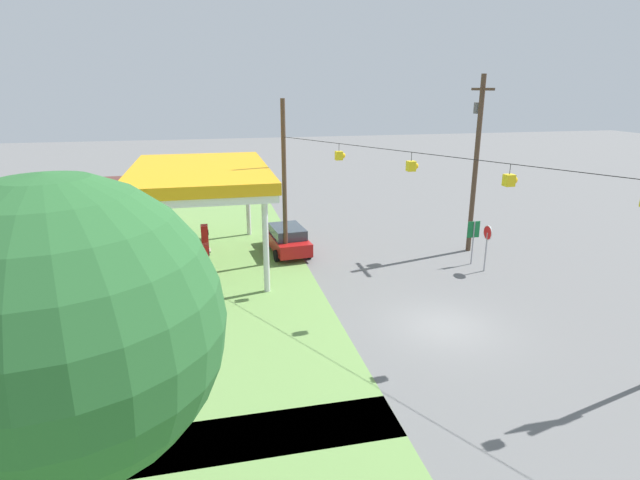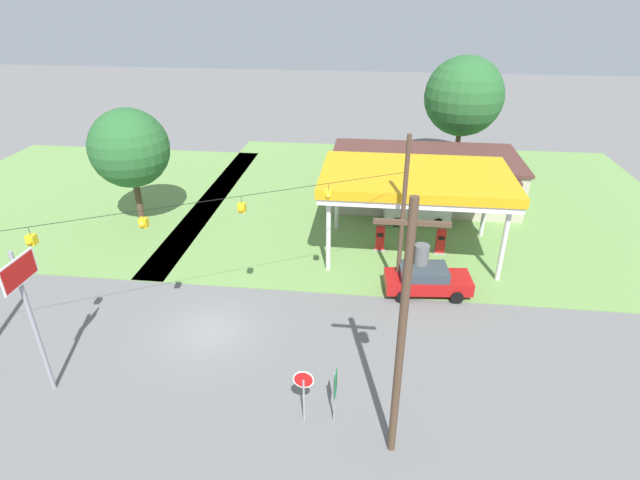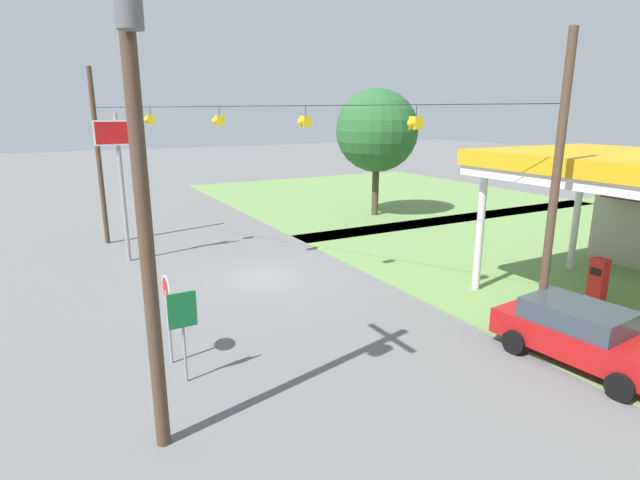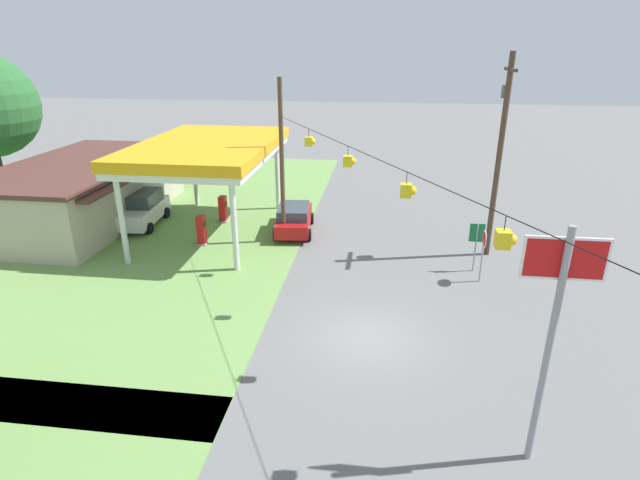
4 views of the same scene
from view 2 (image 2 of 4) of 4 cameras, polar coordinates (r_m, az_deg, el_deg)
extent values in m
plane|color=slate|center=(25.43, -12.54, -10.14)|extent=(160.00, 160.00, 0.00)
cube|color=#6B934C|center=(40.09, 12.51, 4.50)|extent=(36.00, 28.00, 0.04)
cube|color=#6B934C|center=(44.80, -25.82, 4.80)|extent=(24.00, 24.00, 0.04)
cube|color=silver|center=(30.22, 10.85, 6.32)|extent=(10.95, 6.82, 0.35)
cube|color=orange|center=(30.06, 10.92, 7.12)|extent=(11.15, 7.02, 0.55)
cylinder|color=silver|center=(28.64, 0.96, 0.38)|extent=(0.28, 0.28, 4.41)
cylinder|color=silver|center=(29.43, 20.20, -0.66)|extent=(0.28, 0.28, 4.41)
cylinder|color=silver|center=(33.71, 1.95, 4.71)|extent=(0.28, 0.28, 4.41)
cylinder|color=silver|center=(34.39, 18.39, 3.74)|extent=(0.28, 0.28, 4.41)
cube|color=#B2A893|center=(39.41, 11.68, 6.81)|extent=(13.73, 7.20, 3.39)
cube|color=#512D28|center=(38.82, 11.93, 9.31)|extent=(14.03, 7.50, 0.24)
cube|color=#512D28|center=(35.23, 12.31, 6.75)|extent=(12.35, 0.70, 0.20)
cube|color=gray|center=(32.01, 6.80, -1.04)|extent=(0.71, 0.56, 0.12)
cube|color=red|center=(31.63, 6.88, 0.25)|extent=(0.55, 0.40, 1.51)
cube|color=black|center=(31.31, 6.90, 0.57)|extent=(0.39, 0.03, 0.24)
cube|color=gray|center=(32.29, 13.47, -1.40)|extent=(0.71, 0.56, 0.12)
cube|color=red|center=(31.91, 13.62, -0.11)|extent=(0.55, 0.40, 1.51)
cube|color=black|center=(31.59, 13.72, 0.19)|extent=(0.39, 0.03, 0.24)
cube|color=#AD1414|center=(27.85, 12.19, -4.70)|extent=(4.77, 2.28, 0.72)
cube|color=#333D47|center=(27.47, 11.75, -3.57)|extent=(2.69, 1.93, 0.57)
cylinder|color=black|center=(29.12, 14.58, -4.30)|extent=(0.70, 0.28, 0.68)
cylinder|color=black|center=(27.58, 15.38, -6.36)|extent=(0.70, 0.28, 0.68)
cylinder|color=black|center=(28.60, 8.99, -4.32)|extent=(0.70, 0.28, 0.68)
cylinder|color=black|center=(27.02, 9.45, -6.43)|extent=(0.70, 0.28, 0.68)
cube|color=white|center=(35.97, 10.96, 3.29)|extent=(4.71, 2.18, 0.93)
cube|color=#333D47|center=(35.69, 11.52, 4.51)|extent=(2.64, 1.88, 0.75)
cylinder|color=black|center=(35.13, 8.79, 2.04)|extent=(0.69, 0.27, 0.68)
cylinder|color=black|center=(36.83, 8.52, 3.30)|extent=(0.69, 0.27, 0.68)
cylinder|color=black|center=(35.56, 13.35, 1.92)|extent=(0.69, 0.27, 0.68)
cylinder|color=black|center=(37.25, 12.88, 3.17)|extent=(0.69, 0.27, 0.68)
cylinder|color=#99999E|center=(19.98, -1.85, -17.85)|extent=(0.08, 0.08, 2.10)
cylinder|color=white|center=(19.25, -1.90, -15.65)|extent=(0.80, 0.03, 0.80)
cylinder|color=red|center=(19.25, -1.90, -15.65)|extent=(0.70, 0.03, 0.70)
cylinder|color=gray|center=(22.75, -29.88, -8.45)|extent=(0.18, 0.18, 6.58)
cube|color=white|center=(21.49, -31.18, -3.11)|extent=(0.06, 1.89, 1.05)
cube|color=red|center=(21.49, -31.18, -3.11)|extent=(0.07, 1.77, 0.93)
cylinder|color=gray|center=(19.86, 1.64, -17.59)|extent=(0.07, 0.07, 2.40)
cube|color=#146B33|center=(19.33, 1.82, -16.03)|extent=(0.04, 0.70, 0.90)
cylinder|color=#4C3828|center=(16.57, 9.25, -11.24)|extent=(0.28, 0.28, 9.98)
cube|color=#4C3828|center=(14.35, 10.49, 1.95)|extent=(2.20, 0.14, 0.14)
cylinder|color=#59595B|center=(14.83, 11.52, -1.62)|extent=(0.44, 0.44, 0.60)
cylinder|color=#4C3828|center=(26.24, 9.43, 2.62)|extent=(0.24, 0.24, 8.76)
cylinder|color=black|center=(22.02, -14.33, 4.11)|extent=(18.42, 10.02, 0.02)
cylinder|color=black|center=(22.35, -30.29, 0.88)|extent=(0.02, 0.02, 0.35)
cube|color=yellow|center=(22.50, -30.07, 0.03)|extent=(0.32, 0.32, 0.40)
sphere|color=yellow|center=(22.38, -30.31, -0.17)|extent=(0.28, 0.28, 0.28)
cylinder|color=black|center=(21.98, -19.65, 2.77)|extent=(0.02, 0.02, 0.35)
cube|color=yellow|center=(22.13, -19.50, 1.89)|extent=(0.32, 0.32, 0.40)
sphere|color=yellow|center=(21.99, -19.68, 1.70)|extent=(0.28, 0.28, 0.28)
cylinder|color=black|center=(22.40, -8.99, 4.56)|extent=(0.02, 0.02, 0.35)
cube|color=yellow|center=(22.54, -8.92, 3.68)|extent=(0.32, 0.32, 0.40)
sphere|color=yellow|center=(22.39, -9.03, 3.51)|extent=(0.28, 0.28, 0.28)
cylinder|color=black|center=(23.56, 0.98, 6.09)|extent=(0.02, 0.02, 0.35)
cube|color=yellow|center=(23.70, 0.98, 5.24)|extent=(0.32, 0.32, 0.40)
sphere|color=yellow|center=(23.55, 0.93, 5.09)|extent=(0.28, 0.28, 0.28)
cylinder|color=#4C3828|center=(47.63, 15.40, 10.17)|extent=(0.44, 0.44, 3.66)
sphere|color=#28602D|center=(46.55, 16.11, 15.50)|extent=(6.79, 6.79, 6.79)
cylinder|color=#4C3828|center=(36.85, -19.98, 4.20)|extent=(0.44, 0.44, 3.39)
sphere|color=#28602D|center=(35.64, -20.95, 9.77)|extent=(5.21, 5.21, 5.21)
camera|label=1|loc=(37.44, -35.22, 13.55)|focal=28.00mm
camera|label=3|loc=(17.80, 41.96, -9.63)|focal=28.00mm
camera|label=4|loc=(30.62, -45.61, 10.15)|focal=28.00mm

